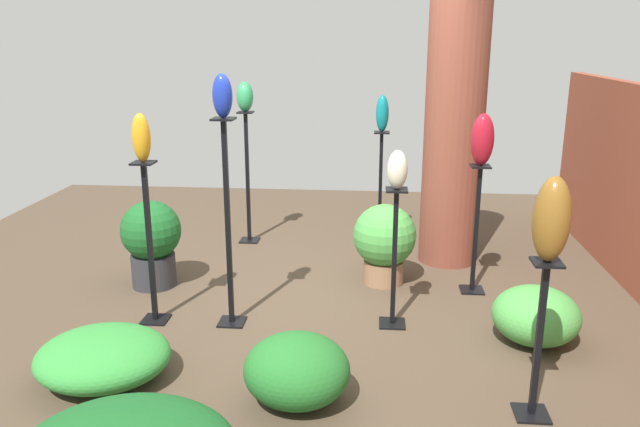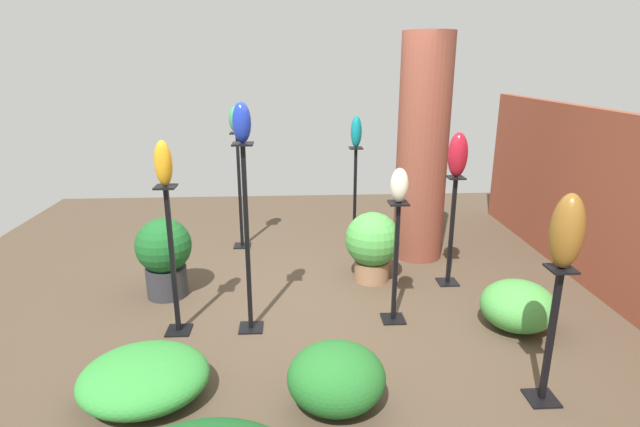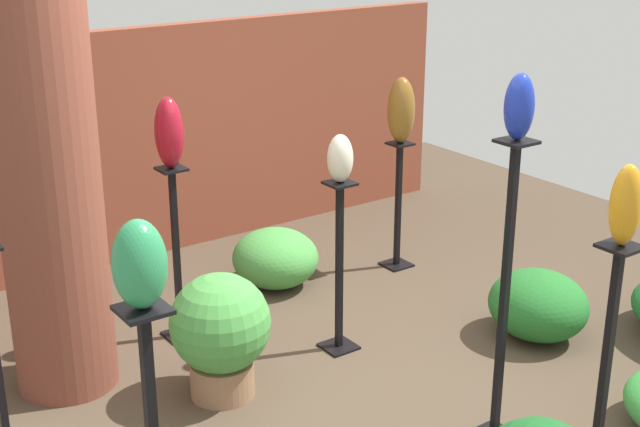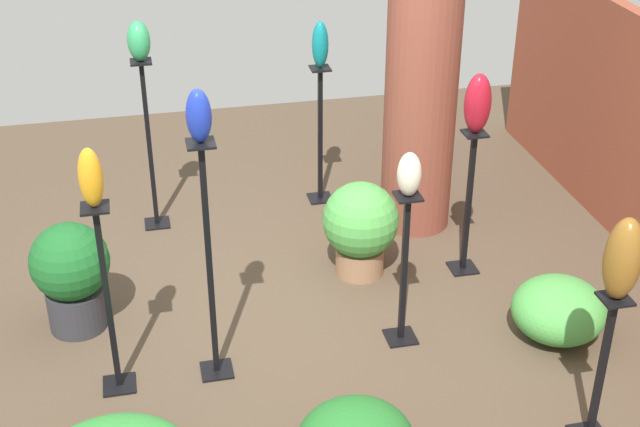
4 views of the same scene
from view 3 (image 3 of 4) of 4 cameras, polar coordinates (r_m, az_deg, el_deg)
ground_plane at (r=4.98m, az=3.05°, el=-12.49°), size 8.00×8.00×0.00m
brick_wall_back at (r=6.85m, az=-11.49°, el=4.31°), size 5.60×0.12×1.75m
brick_pillar at (r=4.94m, az=-17.04°, el=2.33°), size 0.56×0.56×2.49m
pedestal_ivory at (r=5.38m, az=1.24°, el=-3.95°), size 0.20×0.20×1.08m
pedestal_amber at (r=4.24m, az=17.67°, el=-10.56°), size 0.20×0.20×1.26m
pedestal_ruby at (r=5.58m, az=-9.15°, el=-3.08°), size 0.20×0.20×1.12m
pedestal_cobalt at (r=4.49m, az=11.68°, el=-5.91°), size 0.20×0.20×1.59m
pedestal_bronze at (r=6.63m, az=5.01°, el=0.14°), size 0.20×0.20×0.96m
art_vase_jade at (r=2.87m, az=-11.47°, el=-3.21°), size 0.18×0.17×0.30m
art_vase_ivory at (r=5.13m, az=1.30°, el=3.54°), size 0.15×0.15×0.28m
art_vase_amber at (r=3.89m, az=18.98°, el=0.51°), size 0.13×0.14×0.35m
art_vase_ruby at (r=5.32m, az=-9.63°, el=5.12°), size 0.17×0.19×0.43m
art_vase_cobalt at (r=4.16m, az=12.63°, el=6.69°), size 0.14×0.14×0.31m
art_vase_bronze at (r=6.41m, az=5.22°, el=6.60°), size 0.20×0.20×0.48m
potted_plant_walkway_edge at (r=4.95m, az=-6.39°, el=-7.44°), size 0.56×0.56×0.72m
foliage_bed_west at (r=5.80m, az=13.78°, el=-5.70°), size 0.60×0.65×0.43m
foliage_bed_rear at (r=6.36m, az=-2.88°, el=-2.86°), size 0.61×0.62×0.42m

